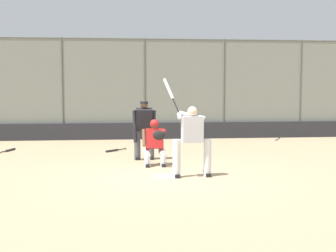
{
  "coord_description": "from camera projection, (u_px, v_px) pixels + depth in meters",
  "views": [
    {
      "loc": [
        1.04,
        10.21,
        2.01
      ],
      "look_at": [
        -0.18,
        -1.0,
        1.05
      ],
      "focal_mm": 50.0,
      "sensor_mm": 36.0,
      "label": 1
    }
  ],
  "objects": [
    {
      "name": "spare_bat_by_padding",
      "position": [
        277.0,
        139.0,
        17.49
      ],
      "size": [
        0.48,
        0.73,
        0.07
      ],
      "rotation": [
        0.0,
        0.0,
        1.01
      ],
      "color": "black",
      "rests_on": "ground_plane"
    },
    {
      "name": "ground_plane",
      "position": [
        165.0,
        177.0,
        10.4
      ],
      "size": [
        160.0,
        160.0,
        0.0
      ],
      "primitive_type": "plane",
      "color": "tan"
    },
    {
      "name": "catcher_behind_plate",
      "position": [
        155.0,
        142.0,
        11.81
      ],
      "size": [
        0.62,
        0.72,
        1.17
      ],
      "rotation": [
        0.0,
        0.0,
        0.02
      ],
      "color": "silver",
      "rests_on": "ground_plane"
    },
    {
      "name": "backstop_fence",
      "position": [
        144.0,
        86.0,
        17.77
      ],
      "size": [
        18.52,
        0.08,
        3.82
      ],
      "color": "#515651",
      "rests_on": "ground_plane"
    },
    {
      "name": "batter_at_plate",
      "position": [
        192.0,
        139.0,
        10.33
      ],
      "size": [
        1.06,
        0.62,
        2.19
      ],
      "rotation": [
        0.0,
        0.0,
        0.07
      ],
      "color": "silver",
      "rests_on": "ground_plane"
    },
    {
      "name": "home_plate_marker",
      "position": [
        165.0,
        177.0,
        10.4
      ],
      "size": [
        0.43,
        0.43,
        0.01
      ],
      "primitive_type": "cube",
      "color": "white",
      "rests_on": "ground_plane"
    },
    {
      "name": "padding_wall",
      "position": [
        145.0,
        131.0,
        17.82
      ],
      "size": [
        18.07,
        0.18,
        0.63
      ],
      "primitive_type": "cube",
      "color": "#28282D",
      "rests_on": "ground_plane"
    },
    {
      "name": "spare_bat_near_backstop",
      "position": [
        114.0,
        150.0,
        14.45
      ],
      "size": [
        0.65,
        0.65,
        0.07
      ],
      "rotation": [
        0.0,
        0.0,
        0.79
      ],
      "color": "black",
      "rests_on": "ground_plane"
    },
    {
      "name": "bleachers_beyond",
      "position": [
        92.0,
        122.0,
        20.15
      ],
      "size": [
        12.91,
        2.5,
        1.48
      ],
      "color": "slate",
      "rests_on": "ground_plane"
    },
    {
      "name": "spare_bat_third_base_side",
      "position": [
        9.0,
        150.0,
        14.5
      ],
      "size": [
        0.32,
        0.84,
        0.07
      ],
      "rotation": [
        0.0,
        0.0,
        4.39
      ],
      "color": "black",
      "rests_on": "ground_plane"
    },
    {
      "name": "umpire_home",
      "position": [
        144.0,
        128.0,
        12.76
      ],
      "size": [
        0.66,
        0.4,
        1.61
      ],
      "rotation": [
        0.0,
        0.0,
        -0.01
      ],
      "color": "#4C4C51",
      "rests_on": "ground_plane"
    }
  ]
}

